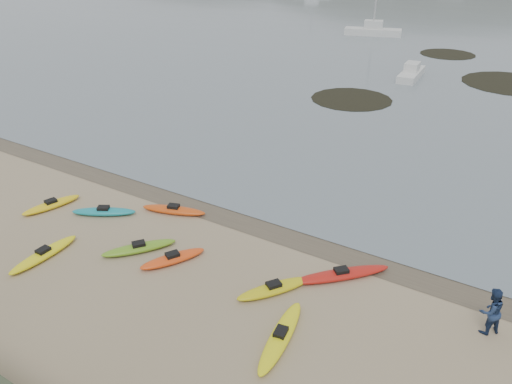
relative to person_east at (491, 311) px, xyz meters
The scene contains 5 objects.
ground 11.33m from the person_east, 167.86° to the left, with size 600.00×600.00×0.00m, color tan.
wet_sand 11.27m from the person_east, 169.36° to the left, with size 60.00×60.00×0.00m, color brown.
kayaks 12.66m from the person_east, behind, with size 17.42×8.96×0.34m.
person_east is the anchor object (origin of this frame).
kelp_mats 35.97m from the person_east, 104.03° to the left, with size 18.74×28.99×0.04m.
Camera 1 is at (11.17, -18.06, 12.54)m, focal length 35.00 mm.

